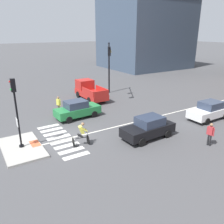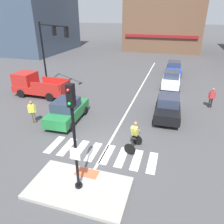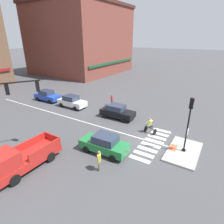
# 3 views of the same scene
# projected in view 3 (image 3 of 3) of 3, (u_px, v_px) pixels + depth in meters

# --- Properties ---
(ground_plane) EXTENTS (300.00, 300.00, 0.00)m
(ground_plane) POSITION_uv_depth(u_px,v_px,m) (149.00, 142.00, 17.29)
(ground_plane) COLOR #474749
(traffic_island) EXTENTS (4.39, 2.49, 0.15)m
(traffic_island) POSITION_uv_depth(u_px,v_px,m) (183.00, 151.00, 15.74)
(traffic_island) COLOR #A3A099
(traffic_island) RESTS_ON ground
(tactile_pad_front) EXTENTS (1.10, 0.60, 0.01)m
(tactile_pad_front) POSITION_uv_depth(u_px,v_px,m) (173.00, 147.00, 16.15)
(tactile_pad_front) COLOR #DB5B38
(tactile_pad_front) RESTS_ON traffic_island
(signal_pole) EXTENTS (0.44, 0.38, 4.67)m
(signal_pole) POSITION_uv_depth(u_px,v_px,m) (189.00, 121.00, 14.65)
(signal_pole) COLOR black
(signal_pole) RESTS_ON traffic_island
(crosswalk_stripe_a) EXTENTS (0.44, 1.80, 0.01)m
(crosswalk_stripe_a) POSITION_uv_depth(u_px,v_px,m) (140.00, 159.00, 14.87)
(crosswalk_stripe_a) COLOR silver
(crosswalk_stripe_a) RESTS_ON ground
(crosswalk_stripe_b) EXTENTS (0.44, 1.80, 0.01)m
(crosswalk_stripe_b) POSITION_uv_depth(u_px,v_px,m) (144.00, 154.00, 15.51)
(crosswalk_stripe_b) COLOR silver
(crosswalk_stripe_b) RESTS_ON ground
(crosswalk_stripe_c) EXTENTS (0.44, 1.80, 0.01)m
(crosswalk_stripe_c) POSITION_uv_depth(u_px,v_px,m) (147.00, 149.00, 16.16)
(crosswalk_stripe_c) COLOR silver
(crosswalk_stripe_c) RESTS_ON ground
(crosswalk_stripe_d) EXTENTS (0.44, 1.80, 0.01)m
(crosswalk_stripe_d) POSITION_uv_depth(u_px,v_px,m) (151.00, 145.00, 16.80)
(crosswalk_stripe_d) COLOR silver
(crosswalk_stripe_d) RESTS_ON ground
(crosswalk_stripe_e) EXTENTS (0.44, 1.80, 0.01)m
(crosswalk_stripe_e) POSITION_uv_depth(u_px,v_px,m) (154.00, 141.00, 17.44)
(crosswalk_stripe_e) COLOR silver
(crosswalk_stripe_e) RESTS_ON ground
(crosswalk_stripe_f) EXTENTS (0.44, 1.80, 0.01)m
(crosswalk_stripe_f) POSITION_uv_depth(u_px,v_px,m) (157.00, 137.00, 18.09)
(crosswalk_stripe_f) COLOR silver
(crosswalk_stripe_f) RESTS_ON ground
(crosswalk_stripe_g) EXTENTS (0.44, 1.80, 0.01)m
(crosswalk_stripe_g) POSITION_uv_depth(u_px,v_px,m) (160.00, 134.00, 18.73)
(crosswalk_stripe_g) COLOR silver
(crosswalk_stripe_g) RESTS_ON ground
(crosswalk_stripe_h) EXTENTS (0.44, 1.80, 0.01)m
(crosswalk_stripe_h) POSITION_uv_depth(u_px,v_px,m) (162.00, 131.00, 19.37)
(crosswalk_stripe_h) COLOR silver
(crosswalk_stripe_h) RESTS_ON ground
(lane_centre_line) EXTENTS (0.14, 28.00, 0.01)m
(lane_centre_line) POSITION_uv_depth(u_px,v_px,m) (71.00, 118.00, 22.34)
(lane_centre_line) COLOR silver
(lane_centre_line) RESTS_ON ground
(building_corner_left) EXTENTS (22.61, 20.10, 16.89)m
(building_corner_left) POSITION_uv_depth(u_px,v_px,m) (82.00, 39.00, 49.29)
(building_corner_left) COLOR brown
(building_corner_left) RESTS_ON ground
(car_white_eastbound_far) EXTENTS (1.86, 4.11, 1.64)m
(car_white_eastbound_far) POSITION_uv_depth(u_px,v_px,m) (72.00, 101.00, 25.60)
(car_white_eastbound_far) COLOR white
(car_white_eastbound_far) RESTS_ON ground
(car_blue_eastbound_distant) EXTENTS (1.96, 4.16, 1.64)m
(car_blue_eastbound_distant) POSITION_uv_depth(u_px,v_px,m) (47.00, 96.00, 28.15)
(car_blue_eastbound_distant) COLOR #2347B7
(car_blue_eastbound_distant) RESTS_ON ground
(car_green_westbound_near) EXTENTS (2.00, 4.18, 1.64)m
(car_green_westbound_near) POSITION_uv_depth(u_px,v_px,m) (104.00, 144.00, 15.50)
(car_green_westbound_near) COLOR #237A3D
(car_green_westbound_near) RESTS_ON ground
(car_black_eastbound_mid) EXTENTS (1.93, 4.15, 1.64)m
(car_black_eastbound_mid) POSITION_uv_depth(u_px,v_px,m) (117.00, 112.00, 22.13)
(car_black_eastbound_mid) COLOR black
(car_black_eastbound_mid) RESTS_ON ground
(pickup_truck_red_cross_left) EXTENTS (5.11, 2.09, 2.08)m
(pickup_truck_red_cross_left) POSITION_uv_depth(u_px,v_px,m) (20.00, 159.00, 13.27)
(pickup_truck_red_cross_left) COLOR red
(pickup_truck_red_cross_left) RESTS_ON ground
(cyclist) EXTENTS (0.84, 1.19, 1.68)m
(cyclist) POSITION_uv_depth(u_px,v_px,m) (150.00, 125.00, 18.58)
(cyclist) COLOR black
(cyclist) RESTS_ON ground
(pedestrian_at_curb_left) EXTENTS (0.50, 0.36, 1.67)m
(pedestrian_at_curb_left) POSITION_uv_depth(u_px,v_px,m) (99.00, 159.00, 13.27)
(pedestrian_at_curb_left) COLOR #6B6051
(pedestrian_at_curb_left) RESTS_ON ground
(pedestrian_waiting_far_side) EXTENTS (0.55, 0.27, 1.67)m
(pedestrian_waiting_far_side) POSITION_uv_depth(u_px,v_px,m) (112.00, 99.00, 25.98)
(pedestrian_waiting_far_side) COLOR black
(pedestrian_waiting_far_side) RESTS_ON ground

